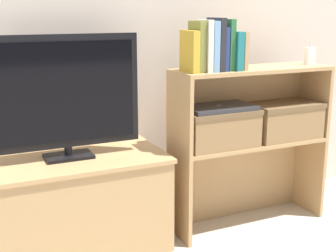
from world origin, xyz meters
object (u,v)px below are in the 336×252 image
Objects in this scene: tv_stand at (71,204)px; book_tan at (239,51)px; baby_monitor at (310,56)px; book_mustard at (190,51)px; book_charcoal at (216,44)px; book_teal at (233,51)px; storage_basket_right at (284,118)px; tv at (65,94)px; book_skyblue at (210,46)px; book_olive at (197,47)px; book_ivory at (203,46)px; storage_basket_left at (219,126)px; laptop at (219,108)px; book_navy at (221,49)px; book_forest at (227,45)px.

book_tan is at bearing -8.56° from tv_stand.
book_mustard is at bearing -177.81° from baby_monitor.
tv_stand is 0.92m from book_mustard.
book_charcoal is 0.10m from book_teal.
storage_basket_right is (0.44, 0.01, -0.41)m from book_charcoal.
tv reaches higher than tv_stand.
book_mustard reaches higher than tv.
book_teal is at bearing -177.74° from storage_basket_right.
tv is 0.72m from book_skyblue.
storage_basket_right is (1.15, -0.11, 0.34)m from tv_stand.
book_olive is (0.04, 0.00, 0.02)m from book_mustard.
book_ivory reaches higher than baby_monitor.
book_charcoal is 0.61m from storage_basket_right.
book_skyblue reaches higher than storage_basket_right.
storage_basket_left is (-0.06, 0.01, -0.38)m from book_teal.
book_charcoal reaches higher than laptop.
book_olive is 1.14× the size of book_navy.
storage_basket_right is at bearing 2.26° from book_teal.
book_olive is 1.96× the size of baby_monitor.
book_olive is 1.27× the size of book_teal.
baby_monitor is at bearing 2.83° from book_navy.
book_navy is at bearing -117.56° from storage_basket_left.
book_navy reaches higher than book_teal.
tv is at bearing 170.76° from book_forest.
book_charcoal is at bearing -158.50° from laptop.
book_forest is 1.33× the size of book_tan.
book_olive is 0.43m from storage_basket_left.
book_skyblue is at bearing -10.49° from tv.
book_ivory is at bearing -11.18° from tv_stand.
book_tan is at bearing -176.55° from baby_monitor.
book_ivory is at bearing 180.00° from book_navy.
book_navy reaches higher than storage_basket_left.
book_charcoal is 1.37× the size of book_tan.
book_tan reaches higher than baby_monitor.
book_navy is at bearing 180.00° from book_forest.
laptop is at bearing -172.87° from storage_basket_left.
book_forest reaches higher than tv_stand.
storage_basket_left is (-0.02, 0.01, -0.41)m from book_forest.
book_forest is at bearing -177.00° from baby_monitor.
book_tan is at bearing -8.08° from storage_basket_left.
storage_basket_left is (0.18, 0.01, -0.38)m from book_mustard.
book_charcoal is at bearing 0.00° from book_ivory.
tv is 1.78× the size of storage_basket_left.
book_navy reaches higher than book_tan.
book_skyblue is (0.07, 0.00, 0.00)m from book_olive.
book_forest reaches higher than book_tan.
tv_stand is at bearing 175.75° from baby_monitor.
book_tan reaches higher than laptop.
book_skyblue is at bearing -168.68° from storage_basket_left.
book_skyblue is 0.17m from book_tan.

